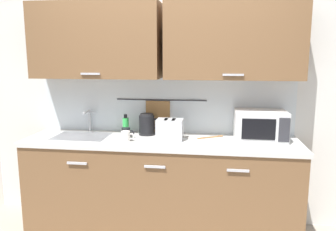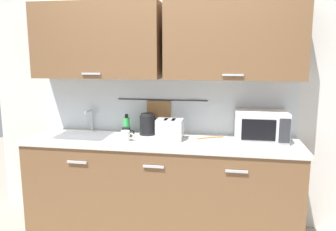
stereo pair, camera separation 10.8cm
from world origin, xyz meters
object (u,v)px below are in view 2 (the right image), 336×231
microwave (261,126)px  toaster (170,129)px  mug_near_sink (126,136)px  mug_by_kettle (127,133)px  electric_kettle (148,124)px  wooden_spoon (214,137)px  dish_soap_bottle (127,125)px

microwave → toaster: 0.83m
mug_near_sink → toaster: toaster is taller
mug_by_kettle → electric_kettle: bearing=42.3°
electric_kettle → mug_by_kettle: size_ratio=1.89×
electric_kettle → mug_near_sink: 0.32m
wooden_spoon → mug_near_sink: bearing=-161.4°
dish_soap_bottle → toaster: dish_soap_bottle is taller
mug_by_kettle → mug_near_sink: bearing=-75.9°
electric_kettle → dish_soap_bottle: 0.22m
mug_near_sink → dish_soap_bottle: bearing=105.4°
electric_kettle → microwave: bearing=-3.3°
mug_near_sink → electric_kettle: bearing=64.5°
microwave → wooden_spoon: size_ratio=1.84×
microwave → toaster: microwave is taller
electric_kettle → mug_near_sink: electric_kettle is taller
microwave → electric_kettle: microwave is taller
dish_soap_bottle → mug_by_kettle: size_ratio=1.63×
toaster → microwave: bearing=7.1°
wooden_spoon → toaster: bearing=-160.8°
mug_near_sink → wooden_spoon: (0.78, 0.26, -0.04)m
mug_by_kettle → wooden_spoon: 0.83m
dish_soap_bottle → toaster: bearing=-19.5°
mug_near_sink → wooden_spoon: 0.83m
mug_near_sink → toaster: 0.40m
dish_soap_bottle → mug_near_sink: 0.30m
microwave → wooden_spoon: (-0.42, 0.04, -0.13)m
mug_by_kettle → dish_soap_bottle: bearing=106.5°
mug_near_sink → mug_by_kettle: 0.14m
microwave → mug_near_sink: microwave is taller
toaster → mug_near_sink: bearing=-161.9°
mug_by_kettle → wooden_spoon: mug_by_kettle is taller
mug_near_sink → wooden_spoon: mug_near_sink is taller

